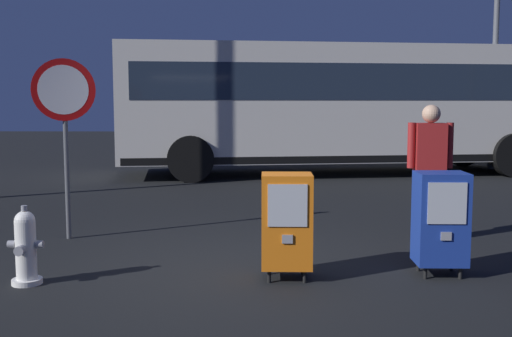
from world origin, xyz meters
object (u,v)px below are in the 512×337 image
bus_far (426,102)px  newspaper_box_primary (287,221)px  pedestrian (430,165)px  newspaper_box_secondary (440,218)px  bus_near (343,102)px  street_light_far_left (497,12)px  stop_sign (64,110)px  fire_hydrant (26,247)px

bus_far → newspaper_box_primary: bearing=-107.4°
pedestrian → bus_far: bearing=75.8°
newspaper_box_secondary → bus_near: size_ratio=0.09×
pedestrian → street_light_far_left: (3.79, 8.34, 3.01)m
newspaper_box_secondary → street_light_far_left: size_ratio=0.15×
newspaper_box_primary → stop_sign: (-2.67, 1.70, 1.03)m
fire_hydrant → pedestrian: pedestrian is taller
fire_hydrant → pedestrian: bearing=23.7°
pedestrian → bus_near: bearing=91.2°
pedestrian → bus_near: 7.35m
newspaper_box_primary → newspaper_box_secondary: bearing=5.7°
newspaper_box_primary → bus_near: (1.64, 8.95, 1.14)m
newspaper_box_secondary → pedestrian: (0.28, 1.49, 0.38)m
fire_hydrant → pedestrian: size_ratio=0.45×
stop_sign → newspaper_box_primary: bearing=-32.5°
stop_sign → bus_near: size_ratio=0.21×
bus_far → newspaper_box_secondary: bearing=-101.7°
pedestrian → street_light_far_left: street_light_far_left is taller
pedestrian → fire_hydrant: bearing=-156.3°
newspaper_box_primary → bus_far: bus_far is taller
bus_far → bus_near: bearing=-121.8°
fire_hydrant → pedestrian: (4.23, 1.86, 0.60)m
stop_sign → pedestrian: (4.46, -0.06, -0.65)m
bus_near → bus_far: size_ratio=1.02×
fire_hydrant → bus_far: bearing=62.4°
stop_sign → bus_near: (4.31, 7.25, 0.11)m
fire_hydrant → bus_far: bus_far is taller
fire_hydrant → street_light_far_left: bearing=51.8°
newspaper_box_secondary → bus_near: 8.87m
fire_hydrant → street_light_far_left: size_ratio=0.11×
fire_hydrant → street_light_far_left: 13.46m
stop_sign → pedestrian: 4.50m
newspaper_box_secondary → bus_far: size_ratio=0.10×
bus_far → street_light_far_left: size_ratio=1.55×
bus_near → street_light_far_left: bearing=6.2°
newspaper_box_secondary → stop_sign: bearing=159.6°
fire_hydrant → street_light_far_left: (8.02, 10.20, 3.61)m
fire_hydrant → stop_sign: size_ratio=0.33×
newspaper_box_secondary → bus_near: bearing=89.2°
stop_sign → bus_far: (7.51, 12.03, 0.11)m
fire_hydrant → newspaper_box_secondary: 3.97m
fire_hydrant → bus_near: (4.08, 9.17, 1.36)m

